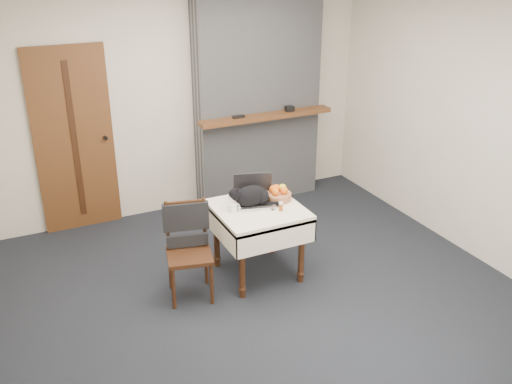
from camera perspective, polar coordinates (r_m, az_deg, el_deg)
ground at (r=5.36m, az=0.03°, el=-9.46°), size 4.50×4.50×0.00m
room_shell at (r=5.04m, az=-2.27°, el=10.31°), size 4.52×4.01×2.61m
door at (r=6.36m, az=-17.73°, el=4.90°), size 0.82×0.10×2.00m
chimney at (r=6.74m, az=0.17°, el=9.69°), size 1.62×0.48×2.60m
side_table at (r=5.27m, az=0.21°, el=-2.67°), size 0.78×0.78×0.70m
laptop at (r=5.30m, az=-0.20°, el=-0.38°), size 0.43×0.40×0.27m
cat at (r=5.22m, az=-0.43°, el=-0.43°), size 0.46×0.22×0.23m
cream_jar at (r=5.13m, az=-2.29°, el=-1.62°), size 0.07×0.07×0.08m
pill_bottle at (r=5.15m, az=2.51°, el=-1.43°), size 0.04×0.04×0.08m
fruit_basket at (r=5.37m, az=2.25°, el=-0.21°), size 0.24×0.24×0.14m
desk_clutter at (r=5.31m, az=2.02°, el=-1.08°), size 0.16×0.05×0.01m
chair at (r=5.06m, az=-6.87°, el=-4.42°), size 0.47×0.46×0.87m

